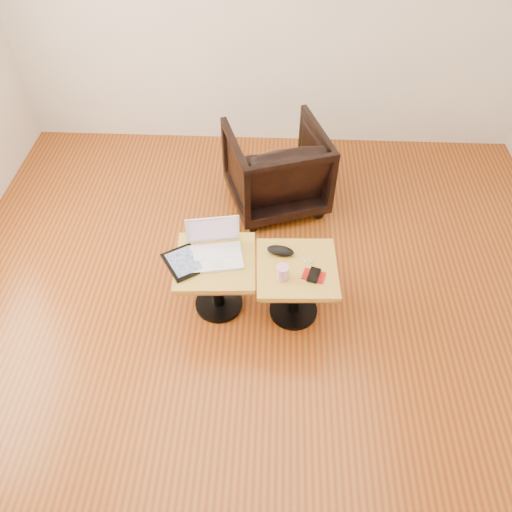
{
  "coord_description": "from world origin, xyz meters",
  "views": [
    {
      "loc": [
        0.06,
        -1.9,
        2.74
      ],
      "look_at": [
        -0.04,
        0.2,
        0.5
      ],
      "focal_mm": 35.0,
      "sensor_mm": 36.0,
      "label": 1
    }
  ],
  "objects_px": {
    "side_table_left": "(216,272)",
    "armchair": "(276,168)",
    "striped_cup": "(282,273)",
    "laptop": "(214,248)",
    "side_table_right": "(296,279)"
  },
  "relations": [
    {
      "from": "side_table_right",
      "to": "striped_cup",
      "type": "relative_size",
      "value": 5.38
    },
    {
      "from": "laptop",
      "to": "striped_cup",
      "type": "bearing_deg",
      "value": -33.63
    },
    {
      "from": "side_table_left",
      "to": "armchair",
      "type": "xyz_separation_m",
      "value": [
        0.36,
        1.12,
        -0.0
      ]
    },
    {
      "from": "side_table_right",
      "to": "armchair",
      "type": "relative_size",
      "value": 0.7
    },
    {
      "from": "laptop",
      "to": "striped_cup",
      "type": "xyz_separation_m",
      "value": [
        0.43,
        -0.18,
        0.0
      ]
    },
    {
      "from": "side_table_left",
      "to": "laptop",
      "type": "bearing_deg",
      "value": 94.29
    },
    {
      "from": "side_table_left",
      "to": "laptop",
      "type": "relative_size",
      "value": 1.39
    },
    {
      "from": "side_table_left",
      "to": "striped_cup",
      "type": "xyz_separation_m",
      "value": [
        0.42,
        -0.13,
        0.16
      ]
    },
    {
      "from": "side_table_right",
      "to": "armchair",
      "type": "bearing_deg",
      "value": 94.74
    },
    {
      "from": "laptop",
      "to": "side_table_left",
      "type": "bearing_deg",
      "value": -92.95
    },
    {
      "from": "side_table_right",
      "to": "striped_cup",
      "type": "distance_m",
      "value": 0.21
    },
    {
      "from": "side_table_right",
      "to": "striped_cup",
      "type": "xyz_separation_m",
      "value": [
        -0.09,
        -0.09,
        0.16
      ]
    },
    {
      "from": "striped_cup",
      "to": "armchair",
      "type": "distance_m",
      "value": 1.26
    },
    {
      "from": "striped_cup",
      "to": "armchair",
      "type": "relative_size",
      "value": 0.13
    },
    {
      "from": "side_table_left",
      "to": "side_table_right",
      "type": "xyz_separation_m",
      "value": [
        0.51,
        -0.03,
        0.0
      ]
    }
  ]
}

